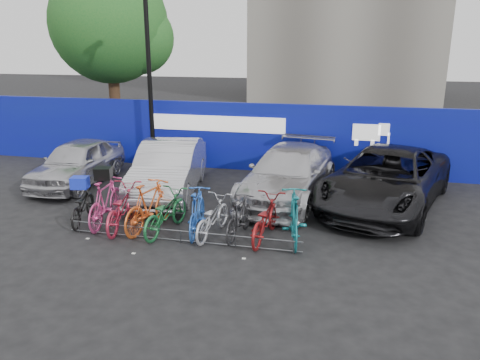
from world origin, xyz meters
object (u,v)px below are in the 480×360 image
(bike_5, at_px, (197,212))
(bike_8, at_px, (265,219))
(bike_7, at_px, (239,217))
(bike_rack, at_px, (181,236))
(car_2, at_px, (289,174))
(bike_9, at_px, (294,217))
(bike_4, at_px, (165,212))
(tree, at_px, (115,27))
(bike_2, at_px, (122,207))
(lamppost, at_px, (149,77))
(car_0, at_px, (77,162))
(car_1, at_px, (169,169))
(car_3, at_px, (386,179))
(bike_3, at_px, (149,206))
(bike_0, at_px, (82,205))
(bike_6, at_px, (212,217))
(bike_1, at_px, (106,202))

(bike_5, bearing_deg, bike_8, 173.04)
(bike_7, bearing_deg, bike_rack, 33.62)
(car_2, distance_m, bike_9, 3.13)
(bike_rack, distance_m, bike_4, 0.81)
(bike_rack, height_order, bike_7, bike_7)
(bike_4, distance_m, bike_8, 2.41)
(tree, xyz_separation_m, bike_5, (6.98, -10.06, -4.52))
(bike_2, distance_m, bike_4, 1.15)
(tree, relative_size, lamppost, 1.28)
(bike_rack, height_order, bike_8, bike_8)
(car_2, height_order, bike_7, car_2)
(car_0, distance_m, car_1, 3.28)
(car_3, xyz_separation_m, bike_3, (-5.71, -3.04, -0.19))
(bike_0, height_order, bike_4, bike_4)
(bike_6, bearing_deg, bike_8, -169.19)
(car_2, bearing_deg, bike_0, -139.32)
(bike_2, height_order, bike_5, bike_5)
(bike_5, bearing_deg, bike_rack, 63.28)
(bike_2, height_order, bike_6, bike_2)
(bike_4, bearing_deg, bike_8, -168.57)
(car_1, relative_size, bike_4, 2.47)
(bike_0, bearing_deg, bike_6, 164.92)
(bike_5, xyz_separation_m, bike_9, (2.31, 0.06, 0.05))
(bike_5, xyz_separation_m, bike_6, (0.39, -0.05, -0.09))
(bike_2, bearing_deg, car_3, -160.47)
(lamppost, height_order, bike_8, lamppost)
(bike_2, bearing_deg, bike_6, 174.42)
(car_0, xyz_separation_m, car_3, (9.53, -0.04, 0.09))
(bike_rack, height_order, car_1, car_1)
(lamppost, xyz_separation_m, bike_3, (2.20, -5.41, -2.66))
(bike_0, height_order, bike_8, bike_8)
(bike_6, bearing_deg, bike_3, 6.68)
(car_2, xyz_separation_m, bike_6, (-1.39, -3.19, -0.28))
(bike_rack, distance_m, car_0, 6.08)
(bike_rack, bearing_deg, bike_9, 14.63)
(bike_7, bearing_deg, bike_5, 8.13)
(bike_1, height_order, bike_6, bike_1)
(bike_1, distance_m, bike_4, 1.66)
(car_3, height_order, bike_4, car_3)
(bike_rack, bearing_deg, bike_3, 149.43)
(car_0, xyz_separation_m, bike_8, (6.68, -3.05, -0.20))
(car_1, distance_m, bike_3, 2.82)
(bike_0, bearing_deg, lamppost, -99.83)
(bike_rack, xyz_separation_m, bike_2, (-1.70, 0.52, 0.37))
(bike_rack, relative_size, car_3, 0.97)
(car_2, distance_m, car_3, 2.72)
(bike_1, height_order, bike_5, bike_1)
(car_1, bearing_deg, bike_2, -102.64)
(bike_2, bearing_deg, bike_8, 175.13)
(bike_7, distance_m, bike_8, 0.61)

